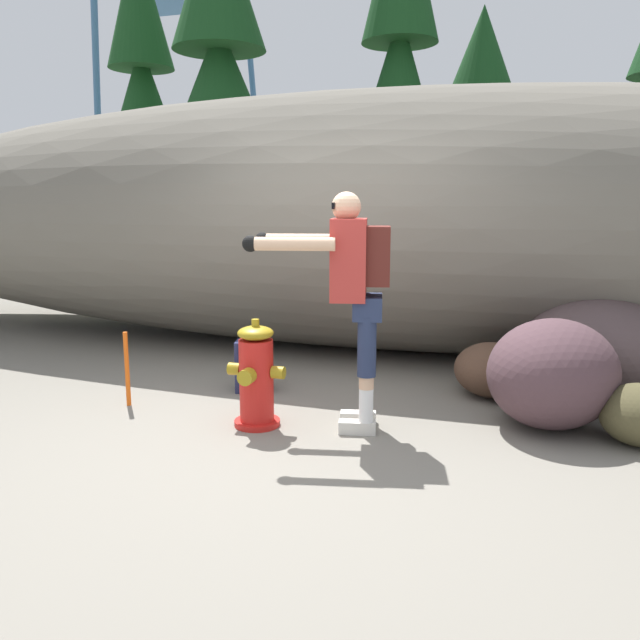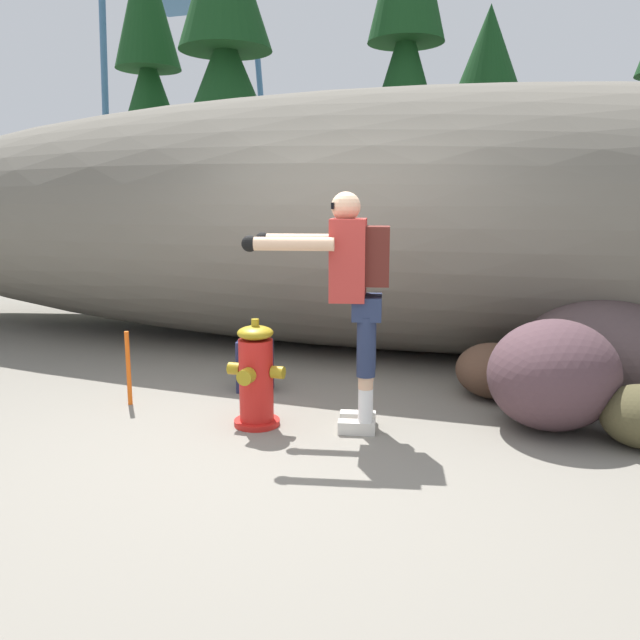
# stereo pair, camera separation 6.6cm
# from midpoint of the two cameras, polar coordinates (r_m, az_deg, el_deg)

# --- Properties ---
(ground_plane) EXTENTS (56.00, 56.00, 0.04)m
(ground_plane) POSITION_cam_midpoint_polar(r_m,az_deg,el_deg) (4.48, -3.25, -10.74)
(ground_plane) COLOR slate
(dirt_embankment) EXTENTS (15.07, 3.20, 2.78)m
(dirt_embankment) POSITION_cam_midpoint_polar(r_m,az_deg,el_deg) (7.08, 5.57, 8.77)
(dirt_embankment) COLOR #666056
(dirt_embankment) RESTS_ON ground_plane
(fire_hydrant) EXTENTS (0.43, 0.38, 0.79)m
(fire_hydrant) POSITION_cam_midpoint_polar(r_m,az_deg,el_deg) (4.61, -5.37, -5.13)
(fire_hydrant) COLOR red
(fire_hydrant) RESTS_ON ground_plane
(utility_worker) EXTENTS (1.03, 0.64, 1.68)m
(utility_worker) POSITION_cam_midpoint_polar(r_m,az_deg,el_deg) (4.39, 3.27, 3.44)
(utility_worker) COLOR beige
(utility_worker) RESTS_ON ground_plane
(spare_backpack) EXTENTS (0.34, 0.33, 0.47)m
(spare_backpack) POSITION_cam_midpoint_polar(r_m,az_deg,el_deg) (5.49, -5.50, -4.14)
(spare_backpack) COLOR #23284C
(spare_backpack) RESTS_ON ground_plane
(boulder_large) EXTENTS (1.48, 1.71, 0.84)m
(boulder_large) POSITION_cam_midpoint_polar(r_m,az_deg,el_deg) (5.90, 24.29, -1.97)
(boulder_large) COLOR #4A3B3C
(boulder_large) RESTS_ON ground_plane
(boulder_mid) EXTENTS (1.22, 1.30, 0.79)m
(boulder_mid) POSITION_cam_midpoint_polar(r_m,az_deg,el_deg) (4.86, 20.60, -4.58)
(boulder_mid) COLOR #4B343A
(boulder_mid) RESTS_ON ground_plane
(boulder_small) EXTENTS (0.86, 0.87, 0.45)m
(boulder_small) POSITION_cam_midpoint_polar(r_m,az_deg,el_deg) (5.49, 15.65, -4.38)
(boulder_small) COLOR #51382A
(boulder_small) RESTS_ON ground_plane
(pine_tree_far_left) EXTENTS (2.03, 2.03, 6.82)m
(pine_tree_far_left) POSITION_cam_midpoint_polar(r_m,az_deg,el_deg) (14.15, -14.92, 19.16)
(pine_tree_far_left) COLOR #47331E
(pine_tree_far_left) RESTS_ON ground_plane
(pine_tree_left) EXTENTS (2.59, 2.59, 6.84)m
(pine_tree_left) POSITION_cam_midpoint_polar(r_m,az_deg,el_deg) (12.36, -8.26, 20.81)
(pine_tree_left) COLOR #47331E
(pine_tree_left) RESTS_ON ground_plane
(pine_tree_center) EXTENTS (2.10, 2.10, 7.21)m
(pine_tree_center) POSITION_cam_midpoint_polar(r_m,az_deg,el_deg) (12.20, 7.82, 21.22)
(pine_tree_center) COLOR #47331E
(pine_tree_center) RESTS_ON ground_plane
(pine_tree_right) EXTENTS (2.31, 2.31, 5.08)m
(pine_tree_right) POSITION_cam_midpoint_polar(r_m,az_deg,el_deg) (12.53, 14.79, 15.61)
(pine_tree_right) COLOR #47331E
(pine_tree_right) RESTS_ON ground_plane
(survey_stake) EXTENTS (0.04, 0.04, 0.60)m
(survey_stake) POSITION_cam_midpoint_polar(r_m,az_deg,el_deg) (5.29, -16.49, -4.18)
(survey_stake) COLOR #E55914
(survey_stake) RESTS_ON ground_plane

